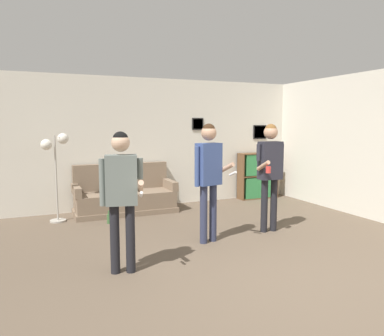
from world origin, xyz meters
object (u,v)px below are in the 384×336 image
at_px(bookshelf, 258,176).
at_px(person_watcher_holding_cup, 270,165).
at_px(floor_lamp, 55,155).
at_px(bottle_on_floor, 109,218).
at_px(person_player_foreground_left, 121,187).
at_px(couch, 125,197).
at_px(person_player_foreground_center, 209,170).

relative_size(bookshelf, person_watcher_holding_cup, 0.61).
height_order(floor_lamp, person_watcher_holding_cup, person_watcher_holding_cup).
distance_m(bookshelf, person_watcher_holding_cup, 2.84).
bearing_deg(floor_lamp, bottle_on_floor, -30.95).
relative_size(person_player_foreground_left, bottle_on_floor, 7.24).
bearing_deg(couch, person_watcher_holding_cup, -50.31).
relative_size(floor_lamp, bottle_on_floor, 6.91).
xyz_separation_m(couch, person_watcher_holding_cup, (1.86, -2.24, 0.78)).
distance_m(person_player_foreground_center, person_watcher_holding_cup, 1.16).
relative_size(person_player_foreground_left, person_watcher_holding_cup, 0.95).
distance_m(floor_lamp, person_player_foreground_left, 2.83).
xyz_separation_m(floor_lamp, bottle_on_floor, (0.82, -0.49, -1.12)).
distance_m(couch, person_watcher_holding_cup, 3.02).
bearing_deg(person_watcher_holding_cup, bottle_on_floor, 146.81).
relative_size(bookshelf, person_player_foreground_left, 0.65).
relative_size(floor_lamp, person_watcher_holding_cup, 0.91).
bearing_deg(couch, bookshelf, 3.36).
bearing_deg(person_player_foreground_left, couch, 76.67).
bearing_deg(person_player_foreground_left, floor_lamp, 101.45).
height_order(bookshelf, person_watcher_holding_cup, person_watcher_holding_cup).
xyz_separation_m(bookshelf, person_player_foreground_left, (-3.94, -3.20, 0.49)).
distance_m(person_player_foreground_left, person_player_foreground_center, 1.57).
xyz_separation_m(bookshelf, bottle_on_floor, (-3.68, -0.92, -0.44)).
distance_m(couch, bookshelf, 3.24).
height_order(couch, bottle_on_floor, couch).
xyz_separation_m(bookshelf, floor_lamp, (-4.50, -0.43, 0.67)).
bearing_deg(couch, bottle_on_floor, -121.86).
xyz_separation_m(bookshelf, person_watcher_holding_cup, (-1.36, -2.43, 0.55)).
xyz_separation_m(person_watcher_holding_cup, bottle_on_floor, (-2.31, 1.51, -0.99)).
xyz_separation_m(floor_lamp, person_player_foreground_left, (0.56, -2.77, -0.19)).
bearing_deg(bottle_on_floor, bookshelf, 14.01).
bearing_deg(bookshelf, person_watcher_holding_cup, -119.29).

